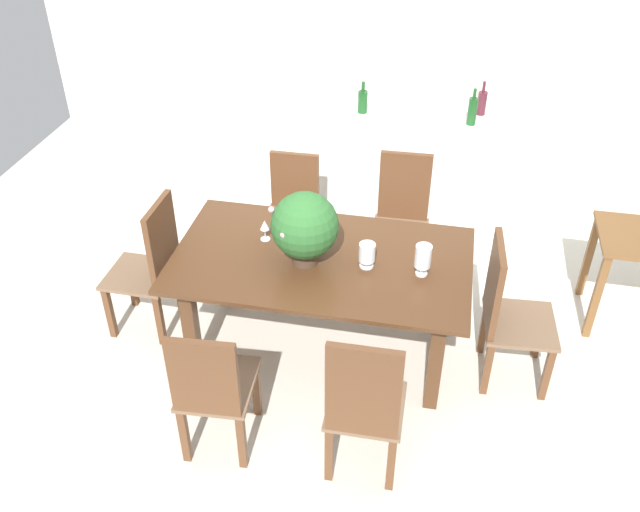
# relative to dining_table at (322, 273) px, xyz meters

# --- Properties ---
(ground_plane) EXTENTS (7.04, 7.04, 0.00)m
(ground_plane) POSITION_rel_dining_table_xyz_m (0.00, 0.07, -0.64)
(ground_plane) COLOR silver
(back_wall) EXTENTS (6.40, 0.10, 2.60)m
(back_wall) POSITION_rel_dining_table_xyz_m (0.00, 2.67, 0.66)
(back_wall) COLOR silver
(back_wall) RESTS_ON ground
(dining_table) EXTENTS (1.86, 1.07, 0.75)m
(dining_table) POSITION_rel_dining_table_xyz_m (0.00, 0.00, 0.00)
(dining_table) COLOR #4C2D19
(dining_table) RESTS_ON ground
(chair_near_right) EXTENTS (0.42, 0.42, 1.03)m
(chair_near_right) POSITION_rel_dining_table_xyz_m (0.42, -0.96, -0.08)
(chair_near_right) COLOR brown
(chair_near_right) RESTS_ON ground
(chair_foot_end) EXTENTS (0.46, 0.48, 1.00)m
(chair_foot_end) POSITION_rel_dining_table_xyz_m (1.15, -0.01, -0.09)
(chair_foot_end) COLOR brown
(chair_foot_end) RESTS_ON ground
(chair_head_end) EXTENTS (0.45, 0.43, 1.02)m
(chair_head_end) POSITION_rel_dining_table_xyz_m (-1.15, -0.00, -0.09)
(chair_head_end) COLOR brown
(chair_head_end) RESTS_ON ground
(chair_far_right) EXTENTS (0.42, 0.45, 0.99)m
(chair_far_right) POSITION_rel_dining_table_xyz_m (0.42, 0.96, -0.10)
(chair_far_right) COLOR brown
(chair_far_right) RESTS_ON ground
(chair_far_left) EXTENTS (0.41, 0.42, 0.91)m
(chair_far_left) POSITION_rel_dining_table_xyz_m (-0.42, 0.95, -0.14)
(chair_far_left) COLOR brown
(chair_far_left) RESTS_ON ground
(chair_near_left) EXTENTS (0.43, 0.49, 0.95)m
(chair_near_left) POSITION_rel_dining_table_xyz_m (-0.41, -0.97, -0.12)
(chair_near_left) COLOR brown
(chair_near_left) RESTS_ON ground
(flower_centerpiece) EXTENTS (0.41, 0.41, 0.47)m
(flower_centerpiece) POSITION_rel_dining_table_xyz_m (-0.09, -0.06, 0.38)
(flower_centerpiece) COLOR #4C3828
(flower_centerpiece) RESTS_ON dining_table
(crystal_vase_left) EXTENTS (0.10, 0.10, 0.21)m
(crystal_vase_left) POSITION_rel_dining_table_xyz_m (0.62, -0.04, 0.24)
(crystal_vase_left) COLOR silver
(crystal_vase_left) RESTS_ON dining_table
(crystal_vase_center_near) EXTENTS (0.10, 0.10, 0.16)m
(crystal_vase_center_near) POSITION_rel_dining_table_xyz_m (0.29, -0.03, 0.21)
(crystal_vase_center_near) COLOR silver
(crystal_vase_center_near) RESTS_ON dining_table
(wine_glass) EXTENTS (0.06, 0.06, 0.14)m
(wine_glass) POSITION_rel_dining_table_xyz_m (-0.40, 0.13, 0.22)
(wine_glass) COLOR silver
(wine_glass) RESTS_ON dining_table
(kitchen_counter) EXTENTS (1.62, 0.56, 0.96)m
(kitchen_counter) POSITION_rel_dining_table_xyz_m (0.37, 1.76, -0.16)
(kitchen_counter) COLOR white
(kitchen_counter) RESTS_ON ground
(wine_bottle_clear) EXTENTS (0.08, 0.08, 0.26)m
(wine_bottle_clear) POSITION_rel_dining_table_xyz_m (-0.02, 1.76, 0.42)
(wine_bottle_clear) COLOR #194C1E
(wine_bottle_clear) RESTS_ON kitchen_counter
(wine_bottle_dark) EXTENTS (0.07, 0.07, 0.29)m
(wine_bottle_dark) POSITION_rel_dining_table_xyz_m (0.85, 1.71, 0.44)
(wine_bottle_dark) COLOR #194C1E
(wine_bottle_dark) RESTS_ON kitchen_counter
(wine_bottle_tall) EXTENTS (0.07, 0.07, 0.27)m
(wine_bottle_tall) POSITION_rel_dining_table_xyz_m (0.92, 1.92, 0.42)
(wine_bottle_tall) COLOR #511E28
(wine_bottle_tall) RESTS_ON kitchen_counter
(side_table) EXTENTS (0.59, 0.56, 0.71)m
(side_table) POSITION_rel_dining_table_xyz_m (2.05, 0.73, -0.10)
(side_table) COLOR brown
(side_table) RESTS_ON ground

